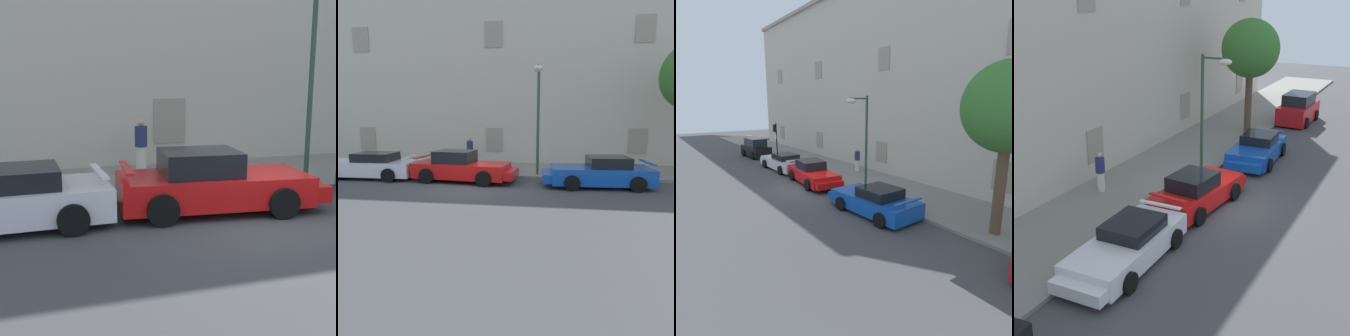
% 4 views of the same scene
% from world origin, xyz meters
% --- Properties ---
extents(ground_plane, '(80.00, 80.00, 0.00)m').
position_xyz_m(ground_plane, '(0.00, 0.00, 0.00)').
color(ground_plane, '#444447').
extents(sidewalk, '(60.00, 4.41, 0.14)m').
position_xyz_m(sidewalk, '(0.00, 4.03, 0.07)').
color(sidewalk, gray).
rests_on(sidewalk, ground).
extents(building_facade, '(43.54, 4.82, 13.78)m').
position_xyz_m(building_facade, '(0.00, 8.40, 6.90)').
color(building_facade, beige).
rests_on(building_facade, ground).
extents(sportscar_red_lead, '(5.12, 2.18, 1.27)m').
position_xyz_m(sportscar_red_lead, '(-5.55, 1.04, 0.57)').
color(sportscar_red_lead, white).
rests_on(sportscar_red_lead, ground).
extents(sportscar_yellow_flank, '(4.95, 2.38, 1.44)m').
position_xyz_m(sportscar_yellow_flank, '(-0.47, 0.92, 0.63)').
color(sportscar_yellow_flank, red).
rests_on(sportscar_yellow_flank, ground).
extents(sportscar_white_middle, '(4.71, 2.33, 1.32)m').
position_xyz_m(sportscar_white_middle, '(5.55, 0.69, 0.58)').
color(sportscar_white_middle, '#144CB2').
rests_on(sportscar_white_middle, ground).
extents(hatchback_parked, '(3.85, 2.05, 1.87)m').
position_xyz_m(hatchback_parked, '(14.07, 0.89, 0.85)').
color(hatchback_parked, red).
rests_on(hatchback_parked, ground).
extents(tree_near_kerb, '(3.27, 3.27, 6.41)m').
position_xyz_m(tree_near_kerb, '(10.23, 2.88, 4.86)').
color(tree_near_kerb, brown).
rests_on(tree_near_kerb, sidewalk).
extents(street_lamp, '(0.44, 1.42, 5.29)m').
position_xyz_m(street_lamp, '(2.90, 1.98, 3.82)').
color(street_lamp, '#2D5138').
rests_on(street_lamp, sidewalk).
extents(pedestrian_admiring, '(0.53, 0.53, 1.67)m').
position_xyz_m(pedestrian_admiring, '(-1.30, 5.04, 0.98)').
color(pedestrian_admiring, silver).
rests_on(pedestrian_admiring, sidewalk).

